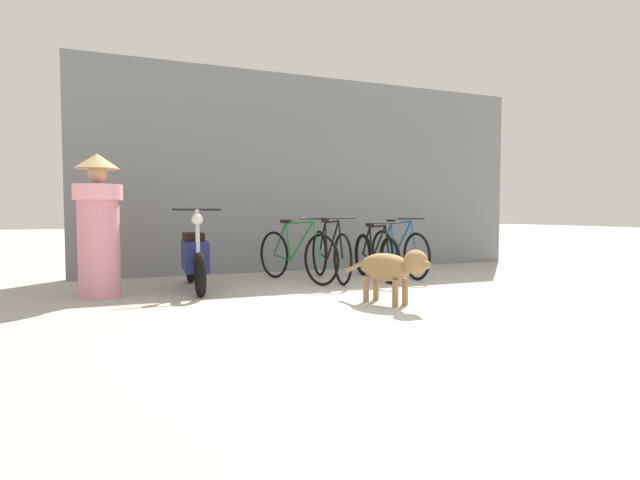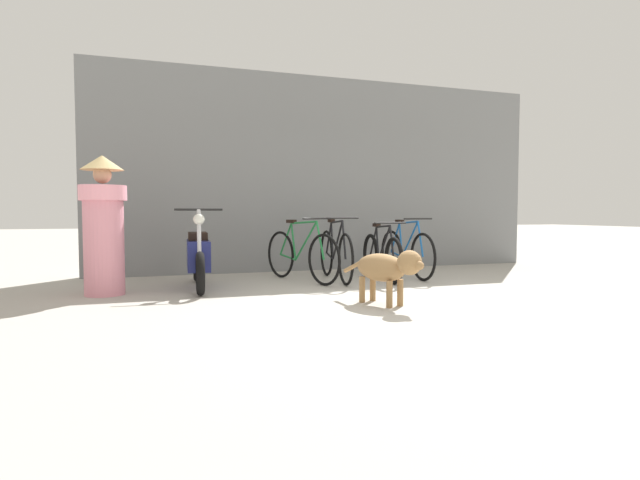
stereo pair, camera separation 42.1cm
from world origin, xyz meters
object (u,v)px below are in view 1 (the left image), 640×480
bicycle_1 (330,254)px  bicycle_3 (398,252)px  motorcycle (195,258)px  stray_dog (392,267)px  bicycle_2 (375,256)px  person_in_robes (99,224)px  bicycle_0 (296,255)px

bicycle_1 → bicycle_3: (1.17, 0.02, -0.01)m
motorcycle → bicycle_1: bearing=97.4°
motorcycle → stray_dog: bearing=46.4°
bicycle_3 → motorcycle: 3.14m
bicycle_3 → bicycle_2: bearing=-70.9°
bicycle_2 → person_in_robes: 3.79m
bicycle_0 → motorcycle: 1.47m
bicycle_0 → bicycle_3: (1.68, -0.01, -0.00)m
bicycle_2 → stray_dog: bicycle_2 is taller
stray_dog → person_in_robes: size_ratio=0.67×
bicycle_1 → bicycle_3: size_ratio=1.04×
bicycle_2 → bicycle_3: bearing=114.8°
bicycle_2 → bicycle_3: size_ratio=0.97×
bicycle_2 → motorcycle: size_ratio=0.93×
bicycle_0 → stray_dog: size_ratio=1.54×
bicycle_0 → person_in_robes: person_in_robes is taller
person_in_robes → stray_dog: bearing=-166.5°
bicycle_2 → bicycle_3: bicycle_3 is taller
stray_dog → bicycle_1: bearing=154.8°
bicycle_1 → stray_dog: size_ratio=1.60×
bicycle_0 → bicycle_2: bicycle_0 is taller
bicycle_0 → person_in_robes: size_ratio=1.03×
bicycle_3 → person_in_robes: bearing=-84.8°
bicycle_1 → bicycle_2: bearing=82.7°
bicycle_0 → stray_dog: bearing=-9.1°
bicycle_1 → bicycle_3: bearing=96.4°
bicycle_2 → person_in_robes: bearing=-81.1°
bicycle_1 → motorcycle: motorcycle is taller
bicycle_0 → person_in_robes: (-2.57, -0.40, 0.48)m
motorcycle → person_in_robes: (-1.11, -0.19, 0.45)m
person_in_robes → bicycle_1: bearing=-129.8°
bicycle_2 → bicycle_0: bearing=-93.3°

